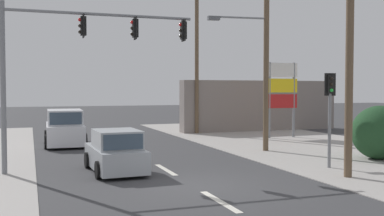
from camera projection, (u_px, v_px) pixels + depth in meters
The scene contains 15 objects.
ground_plane at pixel (194, 186), 13.68m from camera, with size 140.00×140.00×0.00m, color #3A3A3D.
lane_dash_near at pixel (220, 201), 11.80m from camera, with size 0.20×2.40×0.01m, color silver.
lane_dash_mid at pixel (166, 170), 16.50m from camera, with size 0.20×2.40×0.01m, color silver.
lane_dash_far at pixel (136, 152), 21.19m from camera, with size 0.20×2.40×0.01m, color silver.
kerb_right_verge at pixel (381, 160), 18.62m from camera, with size 10.00×44.00×0.02m, color #A39E99.
utility_pole_foreground_right at pixel (347, 18), 14.74m from camera, with size 3.78×0.61×9.89m.
utility_pole_midground_right at pixel (263, 52), 21.31m from camera, with size 3.77×0.64×8.78m.
utility_pole_background_right at pixel (197, 54), 29.96m from camera, with size 1.80×0.26×10.20m.
traffic_signal_mast at pixel (74, 51), 16.16m from camera, with size 6.89×0.52×6.00m.
pedestal_signal_right_kerb at pixel (330, 104), 16.72m from camera, with size 0.44×0.30×3.56m.
shopping_plaza_sign at pixel (282, 89), 27.28m from camera, with size 2.10×0.16×4.60m.
roadside_bush at pixel (383, 134), 18.87m from camera, with size 2.57×2.20×2.28m.
shopfront_wall_far at pixel (260, 106), 32.38m from camera, with size 12.00×1.00×3.60m, color gray.
hatchback_crossing_left at pixel (116, 153), 15.99m from camera, with size 1.89×3.70×1.53m.
suv_oncoming_mid at pixel (65, 129), 23.74m from camera, with size 2.17×4.59×1.90m.
Camera 1 is at (-4.67, -12.74, 2.94)m, focal length 42.00 mm.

